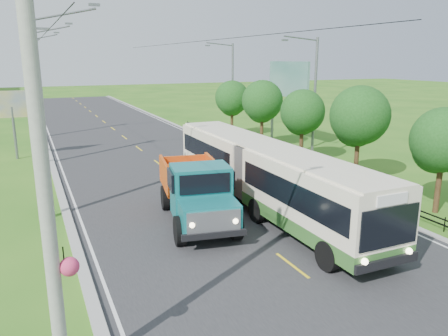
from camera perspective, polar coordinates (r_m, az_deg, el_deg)
ground at (r=16.92m, az=8.87°, el=-12.49°), size 240.00×240.00×0.00m
road at (r=34.48m, az=-9.49°, el=1.31°), size 14.00×120.00×0.02m
curb_left at (r=33.43m, az=-21.49°, el=0.23°), size 0.40×120.00×0.15m
curb_right at (r=36.88m, az=1.30°, el=2.40°), size 0.30×120.00×0.10m
edge_line_left at (r=33.47m, az=-20.54°, el=0.23°), size 0.12×120.00×0.00m
edge_line_right at (r=36.68m, az=0.59°, el=2.30°), size 0.12×120.00×0.00m
centre_dash at (r=16.91m, az=8.87°, el=-12.42°), size 0.12×2.20×0.00m
railing_right at (r=32.08m, az=7.30°, el=0.97°), size 0.04×40.00×0.60m
pole_nearest at (r=9.91m, az=-22.11°, el=-2.09°), size 3.51×0.44×10.00m
pole_near at (r=21.70m, az=-23.76°, el=6.49°), size 3.51×0.32×10.00m
pole_mid at (r=33.65m, az=-24.18°, el=8.74°), size 3.51×0.32×10.00m
pole_far at (r=45.63m, az=-24.39°, el=9.82°), size 3.51×0.32×10.00m
tree_second at (r=23.83m, az=26.58°, el=2.93°), size 3.18×3.26×5.30m
tree_third at (r=27.87m, az=17.17°, el=6.19°), size 3.60×3.62×6.00m
tree_fourth at (r=32.63m, az=10.16°, el=6.95°), size 3.24×3.31×5.40m
tree_fifth at (r=37.67m, az=4.99°, el=8.45°), size 3.48×3.52×5.80m
tree_back at (r=43.00m, az=1.04°, el=8.93°), size 3.30×3.36×5.50m
streetlight_mid at (r=32.83m, az=11.54°, el=9.24°), size 3.02×0.20×9.07m
streetlight_far at (r=44.92m, az=0.94°, el=10.75°), size 3.02×0.20×9.07m
planter_near at (r=26.24m, az=17.58°, el=-2.59°), size 0.64×0.64×0.67m
planter_mid at (r=32.39m, az=8.21°, el=1.04°), size 0.64×0.64×0.67m
planter_far at (r=39.22m, az=1.95°, el=3.46°), size 0.64×0.64×0.67m
billboard_left at (r=36.76m, az=-25.99°, el=6.98°), size 3.00×0.20×5.20m
billboard_right at (r=38.68m, az=8.36°, el=10.72°), size 0.24×6.00×7.30m
bus at (r=22.21m, az=5.26°, el=-0.41°), size 2.84×17.08×3.29m
dump_truck at (r=20.38m, az=-3.61°, el=-2.59°), size 3.80×7.40×2.97m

